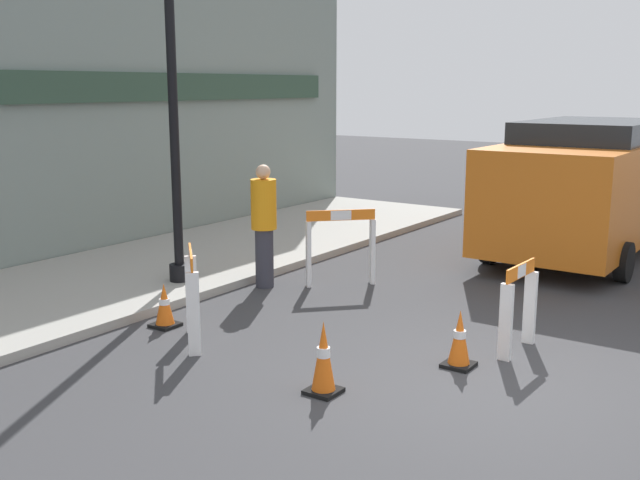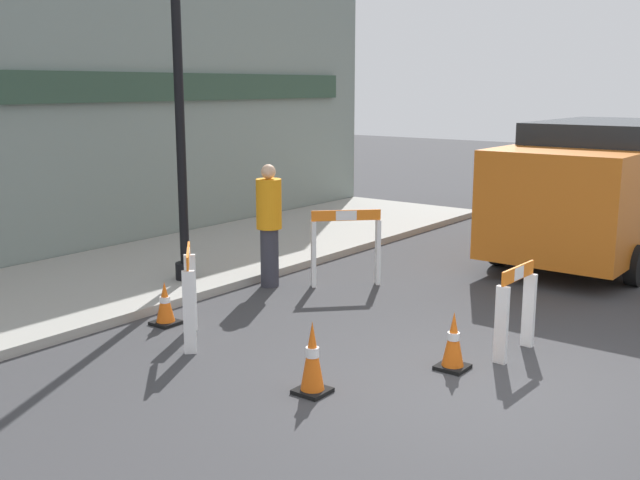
% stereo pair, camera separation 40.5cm
% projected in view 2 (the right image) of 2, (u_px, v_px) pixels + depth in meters
% --- Properties ---
extents(ground_plane, '(60.00, 60.00, 0.00)m').
position_uv_depth(ground_plane, '(497.00, 397.00, 6.91)').
color(ground_plane, '#38383A').
extents(sidewalk_slab, '(18.00, 3.37, 0.12)m').
position_uv_depth(sidewalk_slab, '(89.00, 285.00, 10.58)').
color(sidewalk_slab, '#9E9B93').
rests_on(sidewalk_slab, ground_plane).
extents(storefront_facade, '(18.00, 0.22, 5.50)m').
position_uv_depth(storefront_facade, '(5.00, 90.00, 11.08)').
color(storefront_facade, gray).
rests_on(storefront_facade, ground_plane).
extents(streetlamp_post, '(0.44, 0.44, 5.54)m').
position_uv_depth(streetlamp_post, '(176.00, 22.00, 9.96)').
color(streetlamp_post, black).
rests_on(streetlamp_post, sidewalk_slab).
extents(barricade_0, '(0.80, 0.79, 1.10)m').
position_uv_depth(barricade_0, '(346.00, 244.00, 10.66)').
color(barricade_0, white).
rests_on(barricade_0, ground_plane).
extents(barricade_1, '(0.68, 0.70, 1.06)m').
position_uv_depth(barricade_1, '(190.00, 292.00, 8.31)').
color(barricade_1, white).
rests_on(barricade_1, ground_plane).
extents(barricade_2, '(0.73, 0.16, 0.97)m').
position_uv_depth(barricade_2, '(516.00, 308.00, 7.91)').
color(barricade_2, white).
rests_on(barricade_2, ground_plane).
extents(traffic_cone_0, '(0.30, 0.30, 0.53)m').
position_uv_depth(traffic_cone_0, '(165.00, 304.00, 8.97)').
color(traffic_cone_0, black).
rests_on(traffic_cone_0, ground_plane).
extents(traffic_cone_1, '(0.30, 0.30, 0.70)m').
position_uv_depth(traffic_cone_1, '(312.00, 359.00, 6.94)').
color(traffic_cone_1, black).
rests_on(traffic_cone_1, ground_plane).
extents(traffic_cone_2, '(0.30, 0.30, 0.60)m').
position_uv_depth(traffic_cone_2, '(453.00, 342.00, 7.54)').
color(traffic_cone_2, black).
rests_on(traffic_cone_2, ground_plane).
extents(person_worker, '(0.47, 0.47, 1.75)m').
position_uv_depth(person_worker, '(269.00, 222.00, 10.55)').
color(person_worker, '#33333D').
rests_on(person_worker, ground_plane).
extents(work_van, '(5.58, 2.25, 2.25)m').
position_uv_depth(work_van, '(604.00, 182.00, 12.48)').
color(work_van, '#D16619').
rests_on(work_van, ground_plane).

